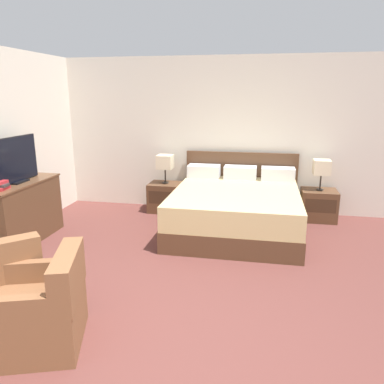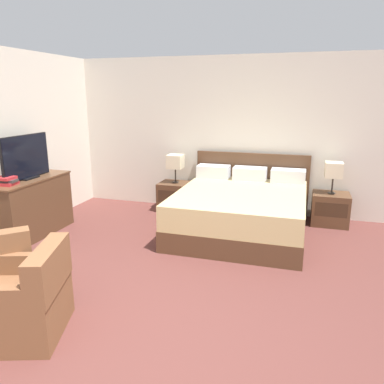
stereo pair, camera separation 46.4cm
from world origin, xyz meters
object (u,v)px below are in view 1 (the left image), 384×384
at_px(dresser, 21,211).
at_px(bed, 236,209).
at_px(table_lamp_right, 322,168).
at_px(nightstand_left, 166,197).
at_px(table_lamp_left, 165,162).
at_px(tv, 15,161).
at_px(armchair_companion, 41,311).
at_px(nightstand_right, 318,205).

bearing_deg(dresser, bed, 19.28).
bearing_deg(table_lamp_right, nightstand_left, -179.97).
bearing_deg(table_lamp_left, tv, -132.11).
relative_size(tv, armchair_companion, 0.99).
distance_m(bed, table_lamp_right, 1.52).
bearing_deg(tv, nightstand_left, 47.86).
bearing_deg(nightstand_right, dresser, -157.23).
relative_size(nightstand_left, nightstand_right, 1.00).
distance_m(dresser, tv, 0.68).
xyz_separation_m(bed, nightstand_right, (1.24, 0.72, -0.08)).
bearing_deg(table_lamp_left, bed, -30.01).
xyz_separation_m(table_lamp_left, table_lamp_right, (2.48, 0.00, 0.00)).
height_order(nightstand_left, table_lamp_left, table_lamp_left).
bearing_deg(table_lamp_left, nightstand_right, -0.03).
xyz_separation_m(tv, armchair_companion, (1.48, -1.91, -0.82)).
bearing_deg(bed, tv, -160.61).
bearing_deg(dresser, tv, -64.13).
height_order(bed, table_lamp_right, bed).
bearing_deg(bed, nightstand_right, 29.96).
bearing_deg(nightstand_left, tv, -132.14).
bearing_deg(armchair_companion, nightstand_left, 89.15).
bearing_deg(table_lamp_left, table_lamp_right, 0.00).
height_order(bed, armchair_companion, bed).
height_order(nightstand_right, armchair_companion, armchair_companion).
bearing_deg(armchair_companion, table_lamp_left, 89.15).
height_order(nightstand_right, tv, tv).
xyz_separation_m(nightstand_right, armchair_companion, (-2.54, -3.60, 0.04)).
distance_m(nightstand_left, table_lamp_right, 2.55).
xyz_separation_m(table_lamp_left, dresser, (-1.53, -1.69, -0.42)).
relative_size(nightstand_right, tv, 0.63).
xyz_separation_m(table_lamp_left, tv, (-1.53, -1.69, 0.26)).
bearing_deg(armchair_companion, nightstand_right, 54.81).
relative_size(bed, armchair_companion, 2.33).
relative_size(nightstand_left, dresser, 0.42).
bearing_deg(nightstand_left, dresser, -132.27).
distance_m(nightstand_left, armchair_companion, 3.60).
bearing_deg(tv, table_lamp_right, 22.87).
relative_size(bed, nightstand_left, 3.77).
relative_size(bed, tv, 2.36).
xyz_separation_m(nightstand_left, dresser, (-1.53, -1.69, 0.18)).
bearing_deg(nightstand_left, nightstand_right, 0.00).
bearing_deg(nightstand_right, bed, -150.04).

